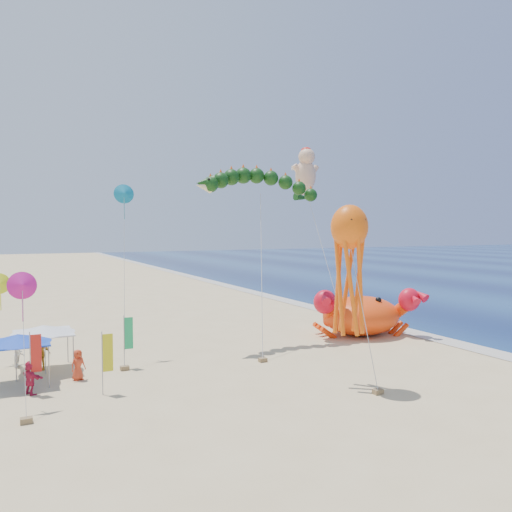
{
  "coord_description": "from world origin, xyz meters",
  "views": [
    {
      "loc": [
        -17.04,
        -28.01,
        8.26
      ],
      "look_at": [
        -2.0,
        2.0,
        6.5
      ],
      "focal_mm": 35.0,
      "sensor_mm": 36.0,
      "label": 1
    }
  ],
  "objects_px": {
    "dragon_kite": "(259,187)",
    "cherub_kite": "(306,170)",
    "octopus_kite": "(349,259)",
    "crab_inflatable": "(362,314)",
    "canopy_blue": "(18,339)",
    "canopy_white": "(43,330)"
  },
  "relations": [
    {
      "from": "dragon_kite",
      "to": "cherub_kite",
      "type": "relative_size",
      "value": 0.79
    },
    {
      "from": "octopus_kite",
      "to": "crab_inflatable",
      "type": "bearing_deg",
      "value": 48.23
    },
    {
      "from": "dragon_kite",
      "to": "octopus_kite",
      "type": "xyz_separation_m",
      "value": [
        -0.42,
        -11.35,
        -4.63
      ]
    },
    {
      "from": "cherub_kite",
      "to": "canopy_blue",
      "type": "height_order",
      "value": "cherub_kite"
    },
    {
      "from": "crab_inflatable",
      "to": "dragon_kite",
      "type": "distance_m",
      "value": 12.89
    },
    {
      "from": "octopus_kite",
      "to": "canopy_white",
      "type": "distance_m",
      "value": 18.05
    },
    {
      "from": "dragon_kite",
      "to": "canopy_blue",
      "type": "distance_m",
      "value": 18.67
    },
    {
      "from": "crab_inflatable",
      "to": "octopus_kite",
      "type": "height_order",
      "value": "octopus_kite"
    },
    {
      "from": "dragon_kite",
      "to": "octopus_kite",
      "type": "distance_m",
      "value": 12.26
    },
    {
      "from": "octopus_kite",
      "to": "dragon_kite",
      "type": "bearing_deg",
      "value": 87.86
    },
    {
      "from": "cherub_kite",
      "to": "octopus_kite",
      "type": "relative_size",
      "value": 1.64
    },
    {
      "from": "crab_inflatable",
      "to": "cherub_kite",
      "type": "bearing_deg",
      "value": 94.56
    },
    {
      "from": "crab_inflatable",
      "to": "octopus_kite",
      "type": "xyz_separation_m",
      "value": [
        -8.8,
        -9.85,
        5.05
      ]
    },
    {
      "from": "canopy_blue",
      "to": "canopy_white",
      "type": "relative_size",
      "value": 0.96
    },
    {
      "from": "octopus_kite",
      "to": "canopy_blue",
      "type": "xyz_separation_m",
      "value": [
        -15.66,
        8.08,
        -4.27
      ]
    },
    {
      "from": "cherub_kite",
      "to": "canopy_white",
      "type": "relative_size",
      "value": 4.45
    },
    {
      "from": "cherub_kite",
      "to": "canopy_white",
      "type": "bearing_deg",
      "value": -162.57
    },
    {
      "from": "canopy_blue",
      "to": "dragon_kite",
      "type": "bearing_deg",
      "value": 11.49
    },
    {
      "from": "dragon_kite",
      "to": "canopy_blue",
      "type": "relative_size",
      "value": 3.68
    },
    {
      "from": "canopy_blue",
      "to": "canopy_white",
      "type": "height_order",
      "value": "same"
    },
    {
      "from": "cherub_kite",
      "to": "octopus_kite",
      "type": "height_order",
      "value": "cherub_kite"
    },
    {
      "from": "crab_inflatable",
      "to": "canopy_white",
      "type": "height_order",
      "value": "crab_inflatable"
    }
  ]
}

